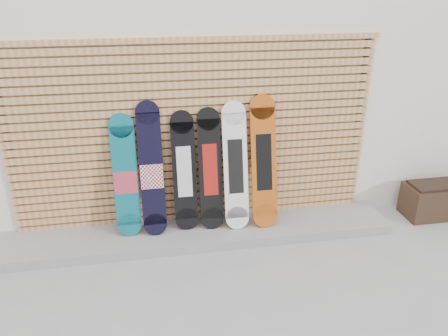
{
  "coord_description": "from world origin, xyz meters",
  "views": [
    {
      "loc": [
        -0.63,
        -3.77,
        2.89
      ],
      "look_at": [
        0.16,
        0.75,
        0.85
      ],
      "focal_mm": 35.0,
      "sensor_mm": 36.0,
      "label": 1
    }
  ],
  "objects_px": {
    "planter_box": "(443,199)",
    "snowboard_1": "(152,171)",
    "snowboard_2": "(184,172)",
    "snowboard_4": "(235,166)",
    "snowboard_0": "(125,177)",
    "snowboard_3": "(210,170)",
    "snowboard_5": "(264,162)"
  },
  "relations": [
    {
      "from": "snowboard_0",
      "to": "snowboard_5",
      "type": "distance_m",
      "value": 1.59
    },
    {
      "from": "snowboard_0",
      "to": "snowboard_3",
      "type": "relative_size",
      "value": 0.99
    },
    {
      "from": "snowboard_0",
      "to": "snowboard_1",
      "type": "relative_size",
      "value": 0.92
    },
    {
      "from": "snowboard_1",
      "to": "snowboard_3",
      "type": "height_order",
      "value": "snowboard_1"
    },
    {
      "from": "planter_box",
      "to": "snowboard_5",
      "type": "xyz_separation_m",
      "value": [
        -2.41,
        0.07,
        0.66
      ]
    },
    {
      "from": "snowboard_0",
      "to": "snowboard_1",
      "type": "bearing_deg",
      "value": -3.53
    },
    {
      "from": "snowboard_2",
      "to": "snowboard_5",
      "type": "relative_size",
      "value": 0.91
    },
    {
      "from": "snowboard_0",
      "to": "snowboard_1",
      "type": "xyz_separation_m",
      "value": [
        0.29,
        -0.02,
        0.06
      ]
    },
    {
      "from": "snowboard_0",
      "to": "snowboard_4",
      "type": "bearing_deg",
      "value": -1.48
    },
    {
      "from": "snowboard_0",
      "to": "snowboard_1",
      "type": "height_order",
      "value": "snowboard_1"
    },
    {
      "from": "planter_box",
      "to": "snowboard_4",
      "type": "bearing_deg",
      "value": 178.19
    },
    {
      "from": "snowboard_2",
      "to": "planter_box",
      "type": "bearing_deg",
      "value": -2.27
    },
    {
      "from": "planter_box",
      "to": "snowboard_4",
      "type": "relative_size",
      "value": 0.69
    },
    {
      "from": "planter_box",
      "to": "snowboard_4",
      "type": "distance_m",
      "value": 2.82
    },
    {
      "from": "snowboard_4",
      "to": "snowboard_1",
      "type": "bearing_deg",
      "value": 179.15
    },
    {
      "from": "planter_box",
      "to": "snowboard_2",
      "type": "bearing_deg",
      "value": 177.73
    },
    {
      "from": "snowboard_2",
      "to": "snowboard_5",
      "type": "height_order",
      "value": "snowboard_5"
    },
    {
      "from": "snowboard_4",
      "to": "snowboard_2",
      "type": "bearing_deg",
      "value": 175.59
    },
    {
      "from": "snowboard_0",
      "to": "snowboard_3",
      "type": "xyz_separation_m",
      "value": [
        0.96,
        -0.0,
        0.02
      ]
    },
    {
      "from": "snowboard_5",
      "to": "snowboard_1",
      "type": "bearing_deg",
      "value": 178.85
    },
    {
      "from": "planter_box",
      "to": "snowboard_2",
      "type": "height_order",
      "value": "snowboard_2"
    },
    {
      "from": "snowboard_4",
      "to": "snowboard_5",
      "type": "bearing_deg",
      "value": -2.01
    },
    {
      "from": "snowboard_1",
      "to": "snowboard_3",
      "type": "relative_size",
      "value": 1.08
    },
    {
      "from": "snowboard_3",
      "to": "snowboard_0",
      "type": "bearing_deg",
      "value": 179.72
    },
    {
      "from": "snowboard_1",
      "to": "snowboard_5",
      "type": "bearing_deg",
      "value": -1.15
    },
    {
      "from": "snowboard_0",
      "to": "snowboard_3",
      "type": "height_order",
      "value": "snowboard_3"
    },
    {
      "from": "planter_box",
      "to": "snowboard_5",
      "type": "bearing_deg",
      "value": 178.22
    },
    {
      "from": "snowboard_1",
      "to": "snowboard_4",
      "type": "bearing_deg",
      "value": -0.85
    },
    {
      "from": "snowboard_2",
      "to": "snowboard_4",
      "type": "xyz_separation_m",
      "value": [
        0.59,
        -0.05,
        0.04
      ]
    },
    {
      "from": "snowboard_3",
      "to": "snowboard_4",
      "type": "relative_size",
      "value": 0.96
    },
    {
      "from": "snowboard_3",
      "to": "snowboard_4",
      "type": "bearing_deg",
      "value": -5.41
    },
    {
      "from": "planter_box",
      "to": "snowboard_1",
      "type": "height_order",
      "value": "snowboard_1"
    }
  ]
}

